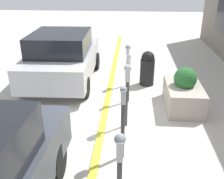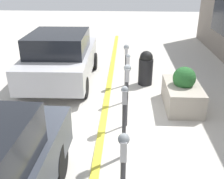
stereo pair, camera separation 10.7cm
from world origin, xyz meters
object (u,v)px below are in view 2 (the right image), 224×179
(parking_meter_second, at_px, (124,114))
(parking_meter_farthest, at_px, (126,57))
(parking_meter_nearest, at_px, (123,161))
(parked_car_middle, at_px, (61,57))
(parking_meter_middle, at_px, (127,81))
(parking_meter_fourth, at_px, (128,73))
(trash_bin, at_px, (146,68))
(planter_box, at_px, (183,92))

(parking_meter_second, height_order, parking_meter_farthest, parking_meter_second)
(parking_meter_nearest, xyz_separation_m, parking_meter_second, (1.32, 0.00, -0.01))
(parking_meter_farthest, height_order, parked_car_middle, parked_car_middle)
(parking_meter_nearest, xyz_separation_m, parking_meter_middle, (2.50, -0.05, 0.17))
(parking_meter_nearest, height_order, parking_meter_fourth, parking_meter_nearest)
(parking_meter_fourth, bearing_deg, parked_car_middle, 57.26)
(parking_meter_second, bearing_deg, trash_bin, -9.89)
(parking_meter_nearest, distance_m, parked_car_middle, 5.60)
(parking_meter_farthest, height_order, planter_box, parking_meter_farthest)
(parking_meter_nearest, distance_m, parking_meter_second, 1.32)
(parking_meter_fourth, height_order, planter_box, parking_meter_fourth)
(parking_meter_fourth, relative_size, trash_bin, 1.25)
(parking_meter_nearest, relative_size, parking_meter_farthest, 1.05)
(planter_box, bearing_deg, parking_meter_fourth, 81.29)
(parking_meter_nearest, bearing_deg, parking_meter_middle, -1.07)
(parking_meter_farthest, bearing_deg, parking_meter_nearest, 179.79)
(parking_meter_middle, bearing_deg, planter_box, -54.89)
(parking_meter_fourth, height_order, parked_car_middle, parked_car_middle)
(parking_meter_farthest, xyz_separation_m, parked_car_middle, (0.24, 2.13, -0.13))
(parked_car_middle, bearing_deg, parking_meter_fourth, -124.09)
(parking_meter_fourth, distance_m, parked_car_middle, 2.59)
(parking_meter_second, relative_size, parking_meter_middle, 0.99)
(parking_meter_fourth, xyz_separation_m, parking_meter_farthest, (1.16, 0.05, 0.10))
(parking_meter_second, relative_size, trash_bin, 1.38)
(planter_box, bearing_deg, parking_meter_middle, 125.11)
(parking_meter_middle, xyz_separation_m, trash_bin, (2.59, -0.61, -0.58))
(parking_meter_fourth, distance_m, trash_bin, 1.47)
(parking_meter_second, relative_size, planter_box, 1.00)
(parking_meter_fourth, relative_size, planter_box, 0.90)
(parking_meter_farthest, bearing_deg, parking_meter_second, 179.70)
(parking_meter_second, xyz_separation_m, parking_meter_farthest, (3.62, -0.02, 0.01))
(parking_meter_nearest, height_order, parking_meter_second, parking_meter_second)
(parking_meter_middle, height_order, planter_box, parking_meter_middle)
(parking_meter_second, distance_m, parking_meter_farthest, 3.62)
(parking_meter_farthest, xyz_separation_m, planter_box, (-1.39, -1.53, -0.55))
(parking_meter_nearest, bearing_deg, planter_box, -23.57)
(planter_box, bearing_deg, parked_car_middle, 66.03)
(parking_meter_nearest, height_order, trash_bin, parking_meter_nearest)
(parking_meter_farthest, distance_m, trash_bin, 0.77)
(planter_box, bearing_deg, parking_meter_farthest, 47.85)
(parked_car_middle, xyz_separation_m, trash_bin, (-0.09, -2.77, -0.28))
(parking_meter_second, bearing_deg, parking_meter_nearest, -179.96)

